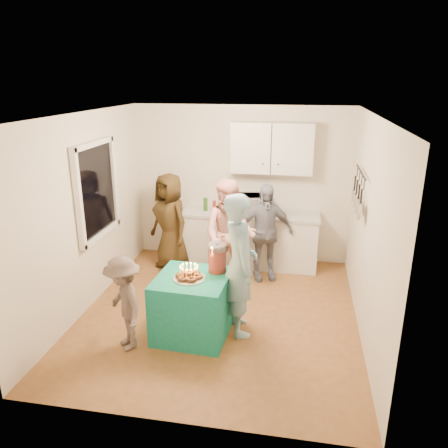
% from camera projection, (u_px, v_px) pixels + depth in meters
% --- Properties ---
extents(floor, '(4.00, 4.00, 0.00)m').
position_uv_depth(floor, '(219.00, 313.00, 5.87)').
color(floor, brown).
rests_on(floor, ground).
extents(ceiling, '(4.00, 4.00, 0.00)m').
position_uv_depth(ceiling, '(219.00, 115.00, 5.04)').
color(ceiling, white).
rests_on(ceiling, floor).
extents(back_wall, '(3.60, 3.60, 0.00)m').
position_uv_depth(back_wall, '(241.00, 185.00, 7.32)').
color(back_wall, silver).
rests_on(back_wall, floor).
extents(left_wall, '(4.00, 4.00, 0.00)m').
position_uv_depth(left_wall, '(85.00, 214.00, 5.76)').
color(left_wall, silver).
rests_on(left_wall, floor).
extents(right_wall, '(4.00, 4.00, 0.00)m').
position_uv_depth(right_wall, '(369.00, 230.00, 5.15)').
color(right_wall, silver).
rests_on(right_wall, floor).
extents(window_night, '(0.04, 1.00, 1.20)m').
position_uv_depth(window_night, '(96.00, 190.00, 5.95)').
color(window_night, black).
rests_on(window_night, left_wall).
extents(counter, '(2.20, 0.58, 0.86)m').
position_uv_depth(counter, '(250.00, 240.00, 7.29)').
color(counter, white).
rests_on(counter, floor).
extents(countertop, '(2.24, 0.62, 0.05)m').
position_uv_depth(countertop, '(251.00, 214.00, 7.14)').
color(countertop, beige).
rests_on(countertop, counter).
extents(upper_cabinet, '(1.30, 0.30, 0.80)m').
position_uv_depth(upper_cabinet, '(272.00, 148.00, 6.89)').
color(upper_cabinet, white).
rests_on(upper_cabinet, back_wall).
extents(pot_rack, '(0.12, 1.00, 0.60)m').
position_uv_depth(pot_rack, '(358.00, 191.00, 5.72)').
color(pot_rack, black).
rests_on(pot_rack, right_wall).
extents(microwave, '(0.59, 0.45, 0.30)m').
position_uv_depth(microwave, '(254.00, 204.00, 7.07)').
color(microwave, white).
rests_on(microwave, countertop).
extents(party_table, '(0.90, 0.90, 0.76)m').
position_uv_depth(party_table, '(193.00, 306.00, 5.30)').
color(party_table, '#127963').
rests_on(party_table, floor).
extents(donut_cake, '(0.38, 0.38, 0.18)m').
position_uv_depth(donut_cake, '(189.00, 272.00, 5.11)').
color(donut_cake, '#381C0C').
rests_on(donut_cake, party_table).
extents(punch_jar, '(0.22, 0.22, 0.34)m').
position_uv_depth(punch_jar, '(217.00, 259.00, 5.27)').
color(punch_jar, red).
rests_on(punch_jar, party_table).
extents(man_birthday, '(0.62, 0.75, 1.77)m').
position_uv_depth(man_birthday, '(240.00, 265.00, 5.21)').
color(man_birthday, '#87B0C5').
rests_on(man_birthday, floor).
extents(woman_back_left, '(0.93, 0.86, 1.59)m').
position_uv_depth(woman_back_left, '(170.00, 222.00, 7.05)').
color(woman_back_left, brown).
rests_on(woman_back_left, floor).
extents(woman_back_center, '(0.90, 0.75, 1.66)m').
position_uv_depth(woman_back_center, '(230.00, 235.00, 6.34)').
color(woman_back_center, '#E37876').
rests_on(woman_back_center, floor).
extents(woman_back_right, '(0.96, 0.64, 1.52)m').
position_uv_depth(woman_back_right, '(264.00, 232.00, 6.67)').
color(woman_back_right, black).
rests_on(woman_back_right, floor).
extents(child_near_left, '(0.79, 0.83, 1.14)m').
position_uv_depth(child_near_left, '(124.00, 303.00, 4.97)').
color(child_near_left, '#4F433F').
rests_on(child_near_left, floor).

